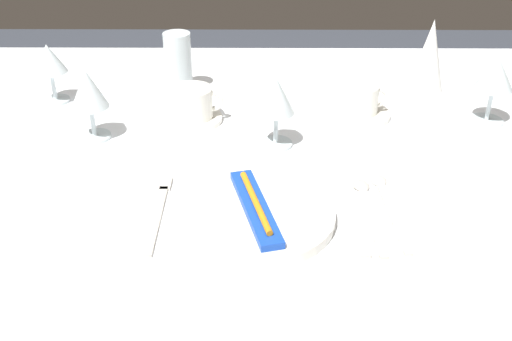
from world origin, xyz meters
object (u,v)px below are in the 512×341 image
(dinner_plate, at_px, (256,215))
(spoon_soup, at_px, (368,206))
(toothbrush_package, at_px, (256,207))
(drink_tumbler, at_px, (179,67))
(coffee_cup_right, at_px, (360,99))
(fork_outer, at_px, (159,210))
(wine_glass_centre, at_px, (495,77))
(spoon_dessert, at_px, (387,201))
(coffee_cup_left, at_px, (192,103))
(wine_glass_right, at_px, (88,92))
(wine_glass_left, at_px, (276,98))
(napkin_folded, at_px, (429,55))
(dinner_knife, at_px, (355,213))
(wine_glass_far, at_px, (49,61))

(dinner_plate, height_order, spoon_soup, dinner_plate)
(toothbrush_package, relative_size, drink_tumbler, 1.54)
(coffee_cup_right, bearing_deg, drink_tumbler, 161.99)
(spoon_soup, distance_m, drink_tumbler, 0.59)
(fork_outer, xyz_separation_m, wine_glass_centre, (0.63, 0.33, 0.10))
(spoon_dessert, height_order, coffee_cup_left, coffee_cup_left)
(spoon_soup, bearing_deg, wine_glass_right, 154.38)
(coffee_cup_left, bearing_deg, wine_glass_left, -31.07)
(coffee_cup_left, bearing_deg, spoon_dessert, -41.06)
(spoon_dessert, bearing_deg, wine_glass_right, 157.06)
(fork_outer, height_order, coffee_cup_left, coffee_cup_left)
(fork_outer, xyz_separation_m, spoon_dessert, (0.37, 0.03, 0.00))
(napkin_folded, bearing_deg, wine_glass_left, -142.54)
(dinner_plate, relative_size, dinner_knife, 1.08)
(fork_outer, distance_m, dinner_knife, 0.32)
(dinner_knife, xyz_separation_m, wine_glass_left, (-0.12, 0.24, 0.09))
(dinner_plate, bearing_deg, dinner_knife, 6.11)
(dinner_knife, height_order, spoon_dessert, spoon_dessert)
(dinner_knife, relative_size, spoon_dessert, 1.02)
(spoon_soup, bearing_deg, wine_glass_centre, 47.16)
(coffee_cup_right, bearing_deg, fork_outer, -136.33)
(wine_glass_right, distance_m, drink_tumbler, 0.27)
(wine_glass_right, bearing_deg, toothbrush_package, -41.13)
(dinner_plate, distance_m, napkin_folded, 0.65)
(coffee_cup_left, relative_size, wine_glass_left, 0.78)
(wine_glass_left, xyz_separation_m, wine_glass_far, (-0.48, 0.20, -0.00))
(dinner_knife, relative_size, wine_glass_centre, 1.66)
(coffee_cup_right, bearing_deg, wine_glass_centre, -5.82)
(wine_glass_left, height_order, napkin_folded, napkin_folded)
(coffee_cup_left, xyz_separation_m, wine_glass_right, (-0.19, -0.08, 0.06))
(coffee_cup_left, distance_m, napkin_folded, 0.55)
(spoon_dessert, xyz_separation_m, wine_glass_right, (-0.54, 0.23, 0.10))
(coffee_cup_left, bearing_deg, coffee_cup_right, 3.93)
(dinner_plate, relative_size, wine_glass_far, 1.91)
(dinner_knife, relative_size, wine_glass_left, 1.67)
(toothbrush_package, xyz_separation_m, coffee_cup_left, (-0.13, 0.36, 0.02))
(toothbrush_package, relative_size, dinner_knife, 0.91)
(dinner_plate, height_order, coffee_cup_right, coffee_cup_right)
(napkin_folded, bearing_deg, coffee_cup_right, -140.24)
(drink_tumbler, distance_m, napkin_folded, 0.56)
(drink_tumbler, xyz_separation_m, napkin_folded, (0.56, 0.02, 0.02))
(drink_tumbler, bearing_deg, spoon_dessert, -49.16)
(coffee_cup_left, bearing_deg, wine_glass_centre, -0.25)
(dinner_knife, distance_m, coffee_cup_right, 0.37)
(fork_outer, distance_m, wine_glass_left, 0.31)
(fork_outer, relative_size, spoon_dessert, 0.96)
(wine_glass_right, relative_size, drink_tumbler, 1.03)
(fork_outer, xyz_separation_m, spoon_soup, (0.34, 0.01, 0.00))
(coffee_cup_left, distance_m, wine_glass_left, 0.20)
(fork_outer, bearing_deg, wine_glass_far, 124.05)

